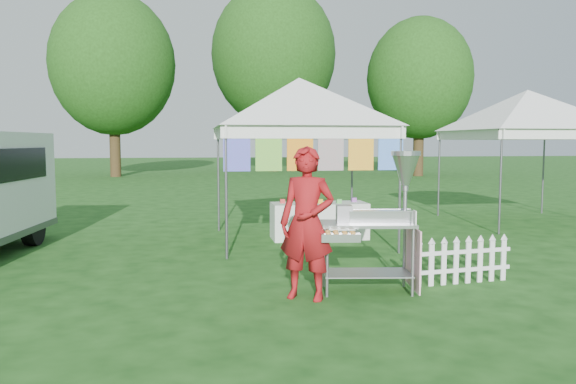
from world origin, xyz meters
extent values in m
plane|color=#163F12|center=(0.00, 0.00, 0.00)|extent=(120.00, 120.00, 0.00)
cylinder|color=#59595E|center=(-1.42, 2.08, 1.05)|extent=(0.04, 0.04, 2.10)
cylinder|color=#59595E|center=(1.42, 2.08, 1.05)|extent=(0.04, 0.04, 2.10)
cylinder|color=#59595E|center=(-1.42, 4.92, 1.05)|extent=(0.04, 0.04, 2.10)
cylinder|color=#59595E|center=(1.42, 4.92, 1.05)|extent=(0.04, 0.04, 2.10)
cube|color=white|center=(0.00, 2.08, 2.00)|extent=(3.00, 0.03, 0.22)
cube|color=white|center=(0.00, 4.92, 2.00)|extent=(3.00, 0.03, 0.22)
pyramid|color=white|center=(0.00, 3.50, 3.00)|extent=(4.24, 4.24, 0.90)
cylinder|color=#59595E|center=(0.00, 2.08, 2.08)|extent=(3.00, 0.03, 0.03)
cube|color=purple|center=(-1.25, 2.08, 1.73)|extent=(0.42, 0.01, 0.70)
cube|color=#189448|center=(-0.75, 2.08, 1.73)|extent=(0.42, 0.01, 0.70)
cube|color=#F7461B|center=(-0.25, 2.08, 1.73)|extent=(0.42, 0.01, 0.70)
cube|color=#30B58D|center=(0.25, 2.08, 1.73)|extent=(0.42, 0.01, 0.70)
cube|color=#E94919|center=(0.75, 2.08, 1.73)|extent=(0.42, 0.01, 0.70)
cube|color=#1A28D5|center=(1.25, 2.08, 1.73)|extent=(0.42, 0.01, 0.70)
cylinder|color=#59595E|center=(4.08, 3.58, 1.05)|extent=(0.04, 0.04, 2.10)
cylinder|color=#59595E|center=(4.08, 6.42, 1.05)|extent=(0.04, 0.04, 2.10)
cylinder|color=#59595E|center=(6.92, 6.42, 1.05)|extent=(0.04, 0.04, 2.10)
cube|color=white|center=(5.50, 3.58, 2.00)|extent=(3.00, 0.03, 0.22)
cube|color=white|center=(5.50, 6.42, 2.00)|extent=(3.00, 0.03, 0.22)
pyramid|color=white|center=(5.50, 5.00, 3.00)|extent=(4.24, 4.24, 0.90)
cylinder|color=#59595E|center=(5.50, 3.58, 2.08)|extent=(3.00, 0.03, 0.03)
cylinder|color=#332512|center=(-6.00, 24.00, 1.98)|extent=(0.56, 0.56, 3.96)
ellipsoid|color=#27641B|center=(-6.00, 24.00, 5.85)|extent=(6.40, 6.40, 7.36)
cylinder|color=#332512|center=(3.00, 28.00, 2.42)|extent=(0.56, 0.56, 4.84)
ellipsoid|color=#27641B|center=(3.00, 28.00, 7.15)|extent=(7.60, 7.60, 8.74)
cylinder|color=#332512|center=(10.00, 22.00, 1.76)|extent=(0.56, 0.56, 3.52)
ellipsoid|color=#27641B|center=(10.00, 22.00, 5.20)|extent=(5.60, 5.60, 6.44)
cylinder|color=gray|center=(-0.37, -0.29, 0.42)|extent=(0.04, 0.04, 0.84)
cylinder|color=gray|center=(0.64, -0.44, 0.42)|extent=(0.04, 0.04, 0.84)
cylinder|color=gray|center=(-0.30, 0.17, 0.42)|extent=(0.04, 0.04, 0.84)
cylinder|color=gray|center=(0.71, 0.02, 0.42)|extent=(0.04, 0.04, 0.84)
cube|color=gray|center=(0.17, -0.14, 0.23)|extent=(1.13, 0.68, 0.01)
cube|color=#B7B7BC|center=(0.17, -0.14, 0.84)|extent=(1.19, 0.72, 0.04)
cube|color=#B7B7BC|center=(0.34, -0.11, 0.93)|extent=(0.82, 0.35, 0.14)
cube|color=gray|center=(-0.10, -0.05, 0.96)|extent=(0.21, 0.23, 0.21)
cylinder|color=gray|center=(0.64, -0.16, 1.26)|extent=(0.05, 0.05, 0.84)
cone|color=#B7B7BC|center=(0.64, -0.16, 1.49)|extent=(0.38, 0.38, 0.37)
cylinder|color=#B7B7BC|center=(0.64, -0.16, 1.70)|extent=(0.40, 0.40, 0.06)
cube|color=#B7B7BC|center=(-0.25, -0.43, 0.75)|extent=(0.48, 0.34, 0.09)
cube|color=#FFABC5|center=(0.73, -0.22, 0.42)|extent=(0.12, 0.70, 0.76)
cube|color=white|center=(0.64, -0.47, 0.95)|extent=(0.03, 0.13, 0.17)
imported|color=maroon|center=(-0.62, -0.32, 0.90)|extent=(0.78, 0.69, 1.79)
cube|color=black|center=(-4.73, 2.86, 1.47)|extent=(0.30, 2.60, 0.52)
cube|color=black|center=(-5.48, 4.78, 1.47)|extent=(1.61, 0.20, 0.52)
cylinder|color=black|center=(-4.75, 3.82, 0.32)|extent=(0.28, 0.67, 0.65)
cube|color=white|center=(0.88, -0.04, 0.28)|extent=(0.07, 0.03, 0.56)
cube|color=white|center=(1.06, -0.02, 0.28)|extent=(0.07, 0.03, 0.56)
cube|color=white|center=(1.24, 0.00, 0.28)|extent=(0.07, 0.03, 0.56)
cube|color=white|center=(1.42, 0.02, 0.28)|extent=(0.07, 0.03, 0.56)
cube|color=white|center=(1.59, 0.04, 0.28)|extent=(0.07, 0.03, 0.56)
cube|color=white|center=(1.77, 0.06, 0.28)|extent=(0.07, 0.03, 0.56)
cube|color=white|center=(1.95, 0.09, 0.28)|extent=(0.07, 0.03, 0.56)
cube|color=white|center=(2.13, 0.11, 0.28)|extent=(0.07, 0.03, 0.56)
cube|color=white|center=(1.51, 0.03, 0.18)|extent=(1.43, 0.20, 0.05)
cube|color=white|center=(1.51, 0.03, 0.42)|extent=(1.43, 0.20, 0.05)
cube|color=white|center=(0.43, 3.69, 0.34)|extent=(1.80, 0.70, 0.68)
camera|label=1|loc=(-1.90, -6.65, 1.84)|focal=35.00mm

